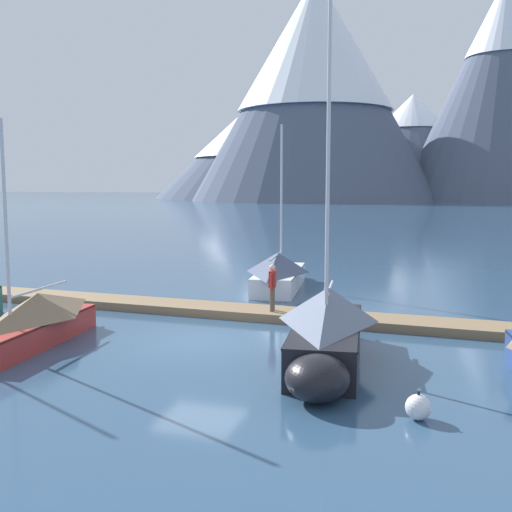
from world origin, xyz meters
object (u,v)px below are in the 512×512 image
Objects in this scene: sailboat_mid_dock_starboard at (327,330)px; sailboat_mid_dock_port at (280,271)px; mooring_buoy_channel_marker at (418,407)px; sailboat_second_berth at (26,324)px; person_on_dock at (272,285)px.

sailboat_mid_dock_port is at bearing 110.62° from sailboat_mid_dock_starboard.
sailboat_second_berth is at bearing 167.80° from mooring_buoy_channel_marker.
person_on_dock reaches higher than mooring_buoy_channel_marker.
sailboat_mid_dock_starboard reaches higher than mooring_buoy_channel_marker.
sailboat_mid_dock_starboard is 5.72m from person_on_dock.
sailboat_second_berth reaches higher than mooring_buoy_channel_marker.
sailboat_second_berth is 0.71× the size of sailboat_mid_dock_starboard.
sailboat_mid_dock_starboard is at bearing 5.52° from sailboat_second_berth.
mooring_buoy_channel_marker is at bearing -65.17° from sailboat_mid_dock_port.
sailboat_second_berth is 4.01× the size of person_on_dock.
sailboat_second_berth is at bearing -174.48° from sailboat_mid_dock_starboard.
sailboat_mid_dock_port is 0.80× the size of sailboat_mid_dock_starboard.
person_on_dock is at bearing -77.66° from sailboat_mid_dock_port.
sailboat_second_berth is 13.04m from sailboat_mid_dock_port.
person_on_dock is 9.91m from mooring_buoy_channel_marker.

